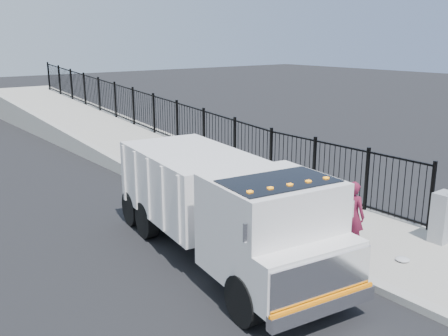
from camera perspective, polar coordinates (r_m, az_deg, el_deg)
ground at (r=12.66m, az=5.94°, el=-8.56°), size 120.00×120.00×0.00m
sidewalk at (r=12.86m, az=18.54°, el=-8.62°), size 3.55×12.00×0.12m
curb at (r=11.41m, az=13.04°, el=-11.17°), size 0.30×12.00×0.16m
ramp at (r=26.86m, az=-14.85°, el=3.57°), size 3.95×24.06×3.19m
iron_fence at (r=23.79m, az=-7.97°, el=4.73°), size 0.10×28.00×1.80m
truck at (r=11.19m, az=-0.11°, el=-4.07°), size 3.22×7.42×2.46m
worker at (r=12.12m, az=14.46°, el=-5.24°), size 0.49×0.66×1.65m
utility_cabinet at (r=13.30m, az=23.72°, el=-5.17°), size 0.55×0.40×1.25m
debris at (r=12.06m, az=19.74°, el=-9.79°), size 0.32×0.32×0.08m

